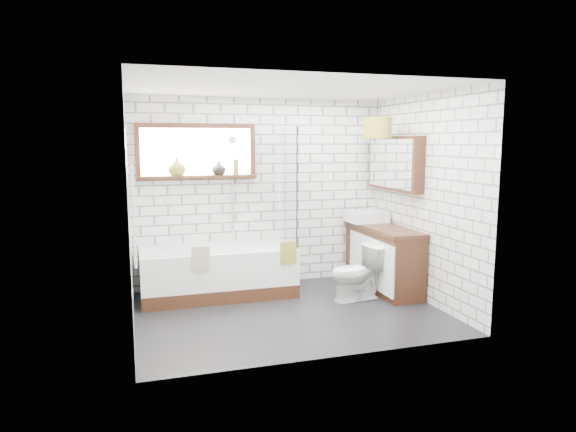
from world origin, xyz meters
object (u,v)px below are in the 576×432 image
object	(u,v)px
toilet	(356,273)
pendant	(377,128)
bathtub	(218,272)
vanity	(383,257)
basin	(366,216)

from	to	relation	value
toilet	pendant	bearing A→B (deg)	119.05
toilet	bathtub	bearing A→B (deg)	-121.76
vanity	toilet	bearing A→B (deg)	-147.63
bathtub	toilet	xyz separation A→B (m)	(1.60, -0.66, 0.03)
bathtub	basin	size ratio (longest dim) A/B	3.77
basin	pendant	bearing A→B (deg)	-101.18
vanity	bathtub	bearing A→B (deg)	171.34
bathtub	pendant	distance (m)	2.70
basin	toilet	world-z (taller)	basin
toilet	pendant	size ratio (longest dim) A/B	1.90
basin	toilet	xyz separation A→B (m)	(-0.48, -0.74, -0.57)
basin	toilet	bearing A→B (deg)	-122.66
vanity	pendant	world-z (taller)	pendant
vanity	toilet	xyz separation A→B (m)	(-0.54, -0.34, -0.08)
bathtub	toilet	bearing A→B (deg)	-22.60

